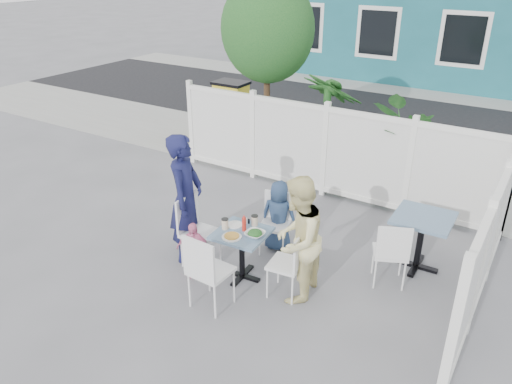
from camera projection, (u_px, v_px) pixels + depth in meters
The scene contains 29 objects.
ground at pixel (244, 255), 7.09m from camera, with size 80.00×80.00×0.00m, color slate.
near_sidewalk at pixel (347, 167), 10.00m from camera, with size 24.00×2.60×0.01m, color gray.
street at pixel (403, 120), 12.83m from camera, with size 24.00×5.00×0.01m, color black.
far_sidewalk at pixel (434, 94), 15.20m from camera, with size 24.00×1.60×0.01m, color gray.
fence_back at pixel (325, 153), 8.54m from camera, with size 5.86×0.08×1.60m.
fence_right at pixel (487, 248), 5.78m from camera, with size 0.08×3.66×1.60m.
tree at pixel (267, 30), 9.26m from camera, with size 1.80×1.62×3.59m.
utility_cabinet at pixel (231, 112), 11.28m from camera, with size 0.68×0.49×1.27m, color yellow.
potted_shrub_a at pixel (330, 128), 9.09m from camera, with size 1.12×1.12×2.00m, color #15461C.
potted_shrub_b at pixel (420, 154), 8.28m from camera, with size 1.56×1.35×1.73m, color #15461C.
main_table at pixel (242, 242), 6.38m from camera, with size 0.69×0.69×0.68m.
spare_table at pixel (422, 228), 6.56m from camera, with size 0.75×0.75×0.78m.
chair_left at pixel (195, 226), 6.69m from camera, with size 0.44×0.46×0.99m.
chair_right at pixel (292, 260), 6.04m from camera, with size 0.44×0.45×0.90m.
chair_back at pixel (276, 218), 7.02m from camera, with size 0.48×0.47×0.87m.
chair_near at pixel (206, 267), 5.78m from camera, with size 0.47×0.46×1.00m.
chair_spare at pixel (392, 250), 6.22m from camera, with size 0.54×0.53×0.91m.
man at pixel (186, 198), 6.70m from camera, with size 0.66×0.43×1.81m, color #151743.
woman at pixel (297, 240), 5.92m from camera, with size 0.78×0.61×1.60m, color #F2DC5D.
boy at pixel (279, 216), 7.04m from camera, with size 0.51×0.33×1.05m, color navy.
toddler at pixel (194, 250), 6.48m from camera, with size 0.46×0.19×0.79m, color pink.
plate_main at pixel (232, 237), 6.19m from camera, with size 0.25×0.25×0.02m, color white.
plate_side at pixel (235, 225), 6.47m from camera, with size 0.21×0.21×0.01m, color white.
salad_bowl at pixel (255, 234), 6.21m from camera, with size 0.24×0.24×0.06m, color white.
coffee_cup_a at pixel (225, 224), 6.37m from camera, with size 0.09×0.09×0.13m, color beige.
coffee_cup_b at pixel (255, 221), 6.45m from camera, with size 0.09×0.09×0.13m, color beige.
ketchup_bottle at pixel (244, 224), 6.32m from camera, with size 0.06×0.06×0.18m, color red.
salt_shaker at pixel (246, 220), 6.52m from camera, with size 0.03×0.03×0.07m, color white.
pepper_shaker at pixel (249, 221), 6.51m from camera, with size 0.03×0.03×0.06m, color black.
Camera 1 is at (3.33, -5.00, 3.87)m, focal length 35.00 mm.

